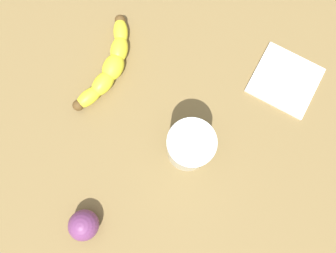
# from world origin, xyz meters

# --- Properties ---
(wooden_tabletop) EXTENTS (1.20, 1.20, 0.03)m
(wooden_tabletop) POSITION_xyz_m (0.00, 0.00, 0.01)
(wooden_tabletop) COLOR brown
(wooden_tabletop) RESTS_ON ground
(banana) EXTENTS (0.08, 0.20, 0.04)m
(banana) POSITION_xyz_m (-0.11, 0.12, 0.05)
(banana) COLOR yellow
(banana) RESTS_ON wooden_tabletop
(smoothie_glass) EXTENTS (0.08, 0.08, 0.11)m
(smoothie_glass) POSITION_xyz_m (0.07, -0.00, 0.08)
(smoothie_glass) COLOR silver
(smoothie_glass) RESTS_ON wooden_tabletop
(plum_fruit) EXTENTS (0.05, 0.05, 0.05)m
(plum_fruit) POSITION_xyz_m (-0.07, -0.17, 0.06)
(plum_fruit) COLOR #6B3360
(plum_fruit) RESTS_ON wooden_tabletop
(folded_napkin) EXTENTS (0.14, 0.14, 0.01)m
(folded_napkin) POSITION_xyz_m (0.23, 0.18, 0.03)
(folded_napkin) COLOR white
(folded_napkin) RESTS_ON wooden_tabletop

